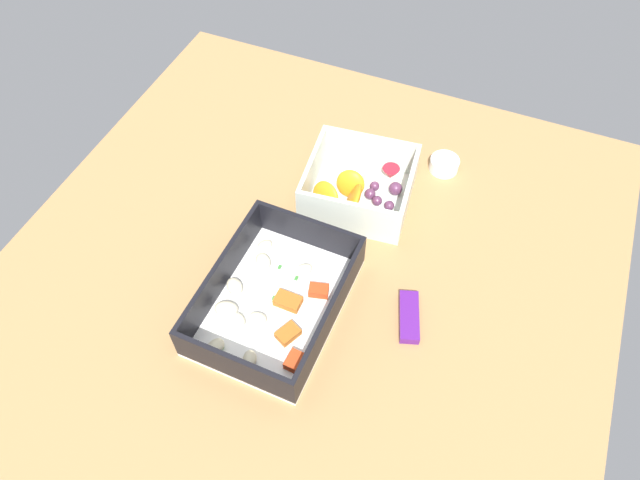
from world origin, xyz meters
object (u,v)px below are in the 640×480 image
Objects in this scene: fruit_bowl at (358,189)px; candy_bar at (409,317)px; paper_cup_liner at (444,164)px; pasta_container at (273,300)px.

fruit_bowl reaches higher than candy_bar.
pasta_container is at bearing -22.82° from paper_cup_liner.
pasta_container reaches higher than paper_cup_liner.
fruit_bowl is at bearing -141.29° from candy_bar.
candy_bar is (-4.98, 16.41, -1.14)cm from pasta_container.
candy_bar is 27.13cm from paper_cup_liner.
pasta_container is 34.67cm from paper_cup_liner.
pasta_container is at bearing -9.25° from fruit_bowl.
candy_bar is (16.17, 12.96, -1.74)cm from fruit_bowl.
fruit_bowl is 20.79cm from candy_bar.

